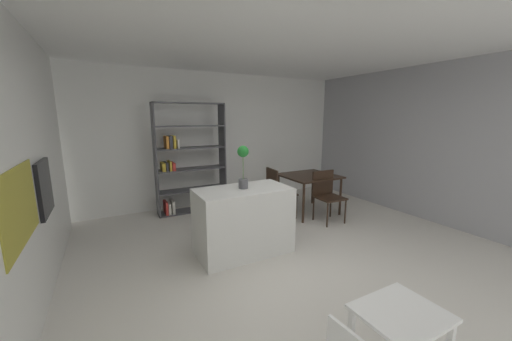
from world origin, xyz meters
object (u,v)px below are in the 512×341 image
(kitchen_island, at_px, (243,221))
(dining_chair_island_side, at_px, (277,189))
(potted_plant_on_island, at_px, (243,163))
(child_table, at_px, (400,322))
(dining_chair_near, at_px, (326,192))
(open_bookshelf, at_px, (186,161))
(built_in_oven, at_px, (44,188))
(dining_table, at_px, (309,179))

(kitchen_island, relative_size, dining_chair_island_side, 1.35)
(potted_plant_on_island, relative_size, child_table, 0.97)
(dining_chair_near, bearing_deg, open_bookshelf, 143.65)
(dining_chair_island_side, bearing_deg, built_in_oven, 104.07)
(open_bookshelf, bearing_deg, dining_chair_island_side, -40.51)
(kitchen_island, xyz_separation_m, dining_chair_island_side, (1.12, 0.90, 0.10))
(open_bookshelf, xyz_separation_m, dining_chair_island_side, (1.36, -1.16, -0.46))
(kitchen_island, height_order, dining_table, kitchen_island)
(built_in_oven, distance_m, dining_chair_island_side, 3.40)
(child_table, bearing_deg, kitchen_island, 94.37)
(open_bookshelf, height_order, dining_chair_near, open_bookshelf)
(built_in_oven, height_order, child_table, built_in_oven)
(child_table, bearing_deg, dining_table, 61.98)
(kitchen_island, xyz_separation_m, child_table, (0.17, -2.23, -0.04))
(potted_plant_on_island, xyz_separation_m, dining_chair_near, (1.83, 0.39, -0.71))
(potted_plant_on_island, xyz_separation_m, dining_chair_island_side, (1.11, 0.88, -0.70))
(dining_chair_near, bearing_deg, dining_table, 92.61)
(dining_table, bearing_deg, dining_chair_near, -89.56)
(kitchen_island, relative_size, dining_table, 1.27)
(built_in_oven, relative_size, dining_table, 0.61)
(built_in_oven, xyz_separation_m, potted_plant_on_island, (2.20, -0.31, 0.13))
(potted_plant_on_island, bearing_deg, open_bookshelf, 97.04)
(built_in_oven, distance_m, dining_chair_near, 4.07)
(open_bookshelf, relative_size, child_table, 3.57)
(kitchen_island, relative_size, child_table, 2.14)
(child_table, xyz_separation_m, dining_chair_near, (1.67, 2.64, 0.12))
(kitchen_island, relative_size, dining_chair_near, 1.40)
(kitchen_island, height_order, dining_chair_near, kitchen_island)
(built_in_oven, relative_size, kitchen_island, 0.48)
(child_table, distance_m, dining_chair_near, 3.13)
(kitchen_island, distance_m, open_bookshelf, 2.15)
(dining_chair_island_side, distance_m, dining_chair_near, 0.88)
(child_table, xyz_separation_m, dining_chair_island_side, (0.95, 3.14, 0.13))
(kitchen_island, xyz_separation_m, dining_chair_near, (1.84, 0.41, 0.08))
(kitchen_island, bearing_deg, dining_chair_island_side, 38.96)
(built_in_oven, bearing_deg, open_bookshelf, 41.77)
(potted_plant_on_island, distance_m, open_bookshelf, 2.07)
(dining_chair_island_side, xyz_separation_m, dining_chair_near, (0.72, -0.50, -0.02))
(open_bookshelf, height_order, child_table, open_bookshelf)
(potted_plant_on_island, distance_m, dining_chair_island_side, 1.58)
(built_in_oven, distance_m, kitchen_island, 2.31)
(kitchen_island, bearing_deg, built_in_oven, 171.56)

